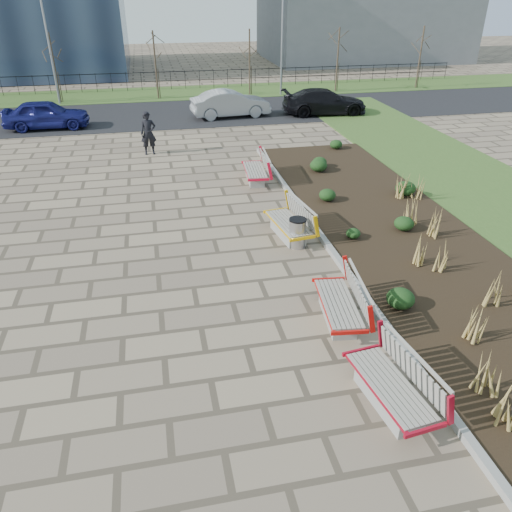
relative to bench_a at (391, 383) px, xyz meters
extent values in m
plane|color=#86745C|center=(-3.00, 1.25, -0.50)|extent=(120.00, 120.00, 0.00)
cube|color=black|center=(3.25, 6.25, -0.45)|extent=(4.50, 18.00, 0.10)
cube|color=gray|center=(0.92, 6.25, -0.42)|extent=(0.16, 18.00, 0.15)
cube|color=#33511E|center=(-3.00, 29.25, -0.48)|extent=(80.00, 5.00, 0.04)
cube|color=black|center=(-3.00, 23.25, -0.49)|extent=(80.00, 7.00, 0.02)
cylinder|color=#B2B2B7|center=(0.09, 6.18, -0.08)|extent=(0.48, 0.48, 0.83)
imported|color=black|center=(-3.79, 15.88, 0.42)|extent=(0.69, 0.47, 1.83)
imported|color=navy|center=(-8.80, 21.32, 0.23)|extent=(4.16, 1.71, 1.41)
imported|color=gray|center=(0.76, 21.90, 0.23)|extent=(4.44, 1.93, 1.42)
imported|color=black|center=(6.04, 21.44, 0.21)|extent=(4.86, 2.26, 1.37)
cube|color=slate|center=(17.00, 43.25, 4.50)|extent=(18.00, 12.00, 10.00)
camera|label=1|loc=(-3.63, -5.90, 6.11)|focal=35.00mm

